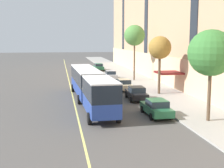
{
  "coord_description": "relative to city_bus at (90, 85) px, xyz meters",
  "views": [
    {
      "loc": [
        -2.95,
        -35.11,
        6.98
      ],
      "look_at": [
        3.0,
        0.07,
        1.8
      ],
      "focal_mm": 50.0,
      "sensor_mm": 36.0,
      "label": 1
    }
  ],
  "objects": [
    {
      "name": "city_bus",
      "position": [
        0.0,
        0.0,
        0.0
      ],
      "size": [
        3.44,
        19.77,
        3.52
      ],
      "color": "navy",
      "rests_on": "ground"
    },
    {
      "name": "street_tree_near_corner",
      "position": [
        9.07,
        -9.45,
        3.78
      ],
      "size": [
        3.84,
        3.84,
        7.62
      ],
      "color": "brown",
      "rests_on": "sidewalk"
    },
    {
      "name": "lane_centerline",
      "position": [
        -1.7,
        4.77,
        -2.04
      ],
      "size": [
        0.16,
        140.0,
        0.01
      ],
      "primitive_type": "cube",
      "color": "#E0D66B",
      "rests_on": "ground"
    },
    {
      "name": "parked_car_black_2",
      "position": [
        5.46,
        1.05,
        -1.26
      ],
      "size": [
        2.14,
        4.81,
        1.56
      ],
      "color": "black",
      "rests_on": "ground"
    },
    {
      "name": "parked_car_green_4",
      "position": [
        5.36,
        35.34,
        -1.26
      ],
      "size": [
        2.09,
        4.66,
        1.56
      ],
      "color": "#23603D",
      "rests_on": "ground"
    },
    {
      "name": "parked_car_silver_1",
      "position": [
        5.48,
        19.59,
        -1.27
      ],
      "size": [
        1.97,
        4.54,
        1.56
      ],
      "color": "#B7B7BC",
      "rests_on": "ground"
    },
    {
      "name": "parked_car_green_3",
      "position": [
        5.4,
        -6.7,
        -1.26
      ],
      "size": [
        2.04,
        4.74,
        1.56
      ],
      "color": "#23603D",
      "rests_on": "ground"
    },
    {
      "name": "sidewalk",
      "position": [
        9.61,
        4.77,
        -1.97
      ],
      "size": [
        5.85,
        160.0,
        0.15
      ],
      "primitive_type": "cube",
      "color": "#9E9B93",
      "rests_on": "ground"
    },
    {
      "name": "ground_plane",
      "position": [
        -0.25,
        1.77,
        -2.05
      ],
      "size": [
        260.0,
        260.0,
        0.0
      ],
      "primitive_type": "plane",
      "color": "#4C4947"
    },
    {
      "name": "street_tree_far_uptown",
      "position": [
        9.07,
        17.05,
        5.46
      ],
      "size": [
        3.41,
        3.41,
        9.11
      ],
      "color": "brown",
      "rests_on": "sidewalk"
    },
    {
      "name": "street_tree_mid_block",
      "position": [
        9.07,
        3.8,
        3.79
      ],
      "size": [
        2.82,
        2.82,
        7.17
      ],
      "color": "brown",
      "rests_on": "sidewalk"
    },
    {
      "name": "parked_car_champagne_5",
      "position": [
        5.41,
        7.93,
        -1.27
      ],
      "size": [
        1.92,
        4.65,
        1.56
      ],
      "color": "#BCAD89",
      "rests_on": "ground"
    }
  ]
}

